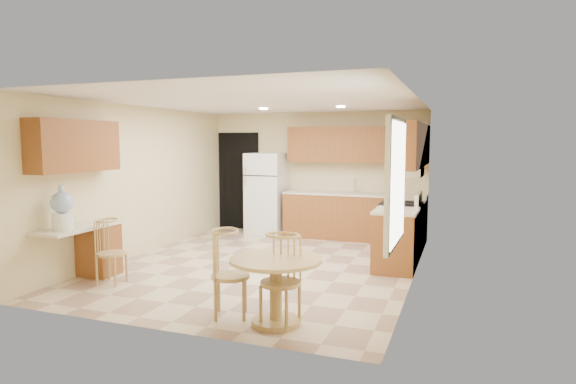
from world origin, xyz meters
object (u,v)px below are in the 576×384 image
(stove, at_px, (400,230))
(refrigerator, at_px, (267,194))
(dining_table, at_px, (276,281))
(chair_table_a, at_px, (227,267))
(chair_table_b, at_px, (277,273))
(chair_desk, at_px, (107,246))
(water_crock, at_px, (62,210))

(stove, bearing_deg, refrigerator, 157.01)
(stove, relative_size, dining_table, 1.14)
(dining_table, relative_size, chair_table_a, 1.01)
(refrigerator, xyz_separation_m, chair_table_b, (2.06, -4.69, -0.26))
(stove, distance_m, chair_desk, 4.50)
(refrigerator, distance_m, chair_desk, 4.14)
(stove, height_order, chair_table_a, stove)
(dining_table, xyz_separation_m, water_crock, (-3.06, 0.25, 0.56))
(dining_table, height_order, chair_desk, chair_desk)
(water_crock, bearing_deg, dining_table, -4.58)
(stove, distance_m, chair_table_a, 3.70)
(chair_table_a, xyz_separation_m, chair_table_b, (0.60, -0.05, -0.00))
(refrigerator, xyz_separation_m, dining_table, (2.01, -4.60, -0.37))
(stove, distance_m, dining_table, 3.49)
(dining_table, relative_size, chair_table_b, 1.02)
(refrigerator, relative_size, dining_table, 1.74)
(chair_desk, distance_m, water_crock, 0.73)
(refrigerator, distance_m, water_crock, 4.48)
(refrigerator, height_order, water_crock, refrigerator)
(stove, xyz_separation_m, dining_table, (-0.86, -3.38, -0.00))
(stove, bearing_deg, dining_table, -104.29)
(refrigerator, distance_m, dining_table, 5.04)
(refrigerator, xyz_separation_m, water_crock, (-1.05, -4.35, 0.19))
(chair_table_b, bearing_deg, refrigerator, -59.01)
(chair_desk, bearing_deg, chair_table_a, 67.95)
(dining_table, distance_m, chair_table_b, 0.15)
(chair_table_a, height_order, chair_desk, chair_table_a)
(chair_table_b, height_order, chair_desk, chair_table_b)
(stove, relative_size, chair_table_b, 1.15)
(chair_table_b, distance_m, chair_desk, 2.73)
(chair_desk, bearing_deg, stove, 122.57)
(refrigerator, height_order, chair_desk, refrigerator)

